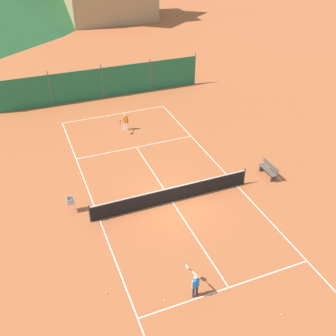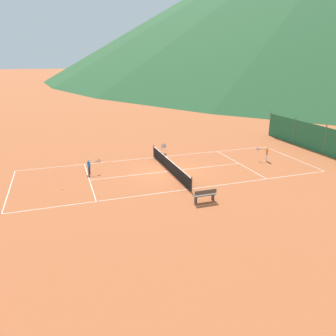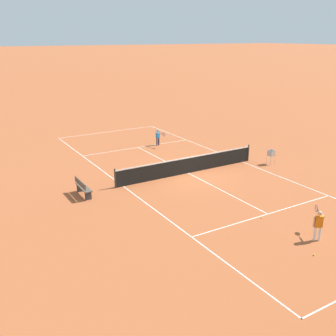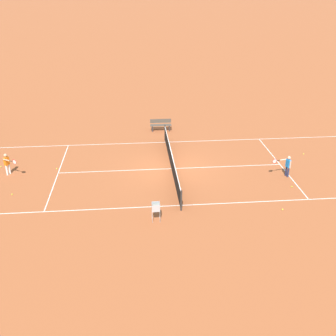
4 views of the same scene
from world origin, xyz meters
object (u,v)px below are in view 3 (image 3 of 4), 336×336
at_px(tennis_ball_service_box, 262,217).
at_px(ball_hopper, 271,154).
at_px(tennis_ball_by_net_left, 110,143).
at_px(tennis_ball_by_net_right, 208,143).
at_px(tennis_net, 188,165).
at_px(courtside_bench, 83,187).
at_px(tennis_ball_alley_left, 314,255).
at_px(player_near_service, 318,223).
at_px(tennis_ball_near_corner, 174,143).
at_px(player_far_service, 158,136).

bearing_deg(tennis_ball_service_box, ball_hopper, -137.42).
xyz_separation_m(tennis_ball_by_net_left, tennis_ball_by_net_right, (-6.26, 3.61, 0.00)).
relative_size(tennis_net, ball_hopper, 10.31).
bearing_deg(courtside_bench, tennis_net, -178.58).
bearing_deg(tennis_ball_by_net_right, tennis_net, 43.88).
xyz_separation_m(tennis_net, ball_hopper, (-5.29, 1.22, 0.15)).
distance_m(tennis_net, tennis_ball_alley_left, 9.89).
relative_size(tennis_ball_by_net_left, tennis_ball_alley_left, 1.00).
height_order(player_near_service, tennis_ball_near_corner, player_near_service).
bearing_deg(tennis_ball_by_net_left, courtside_bench, 59.42).
distance_m(tennis_ball_by_net_left, tennis_ball_by_net_right, 7.22).
height_order(tennis_ball_service_box, tennis_ball_by_net_right, same).
distance_m(player_far_service, tennis_ball_service_box, 12.93).
distance_m(player_far_service, tennis_ball_alley_left, 16.22).
distance_m(tennis_net, player_far_service, 6.37).
height_order(player_far_service, tennis_ball_by_net_left, player_far_service).
distance_m(tennis_ball_alley_left, ball_hopper, 10.72).
distance_m(player_far_service, tennis_ball_by_net_right, 3.77).
xyz_separation_m(player_near_service, tennis_ball_by_net_left, (1.25, -17.44, -0.69)).
distance_m(player_near_service, player_far_service, 15.33).
bearing_deg(tennis_net, ball_hopper, 167.05).
height_order(tennis_ball_by_net_left, ball_hopper, ball_hopper).
xyz_separation_m(tennis_ball_near_corner, tennis_ball_alley_left, (3.88, 15.86, 0.00)).
height_order(tennis_ball_alley_left, ball_hopper, ball_hopper).
distance_m(player_far_service, tennis_ball_by_net_left, 3.64).
distance_m(player_far_service, courtside_bench, 10.11).
height_order(player_near_service, tennis_ball_by_net_right, player_near_service).
bearing_deg(courtside_bench, player_near_service, 125.19).
height_order(player_far_service, tennis_ball_service_box, player_far_service).
relative_size(player_far_service, tennis_ball_by_net_left, 18.22).
bearing_deg(player_near_service, ball_hopper, -124.26).
bearing_deg(tennis_ball_alley_left, tennis_ball_near_corner, -103.75).
bearing_deg(tennis_net, tennis_ball_by_net_right, -136.12).
relative_size(player_near_service, tennis_ball_alley_left, 18.88).
relative_size(tennis_ball_service_box, ball_hopper, 0.07).
relative_size(player_near_service, ball_hopper, 1.40).
distance_m(tennis_ball_alley_left, courtside_bench, 11.01).
relative_size(tennis_ball_near_corner, tennis_ball_alley_left, 1.00).
height_order(ball_hopper, courtside_bench, ball_hopper).
xyz_separation_m(tennis_ball_service_box, tennis_ball_by_net_right, (-5.48, -11.33, 0.00)).
bearing_deg(tennis_net, courtside_bench, 1.42).
xyz_separation_m(player_far_service, tennis_ball_by_net_right, (-3.43, 1.42, -0.67)).
relative_size(tennis_net, tennis_ball_alley_left, 139.09).
relative_size(player_far_service, tennis_ball_service_box, 18.22).
xyz_separation_m(player_near_service, ball_hopper, (-5.35, -7.85, -0.07)).
xyz_separation_m(tennis_ball_service_box, tennis_ball_alley_left, (0.54, 3.25, 0.00)).
bearing_deg(ball_hopper, tennis_ball_by_net_right, -86.73).
bearing_deg(tennis_ball_by_net_left, tennis_ball_near_corner, 150.45).
relative_size(tennis_net, player_far_service, 7.64).
height_order(tennis_net, tennis_ball_near_corner, tennis_net).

